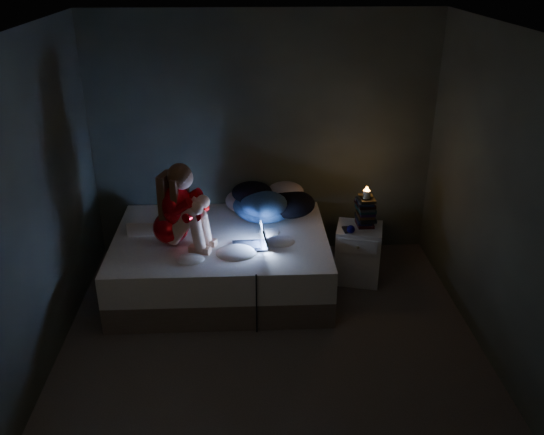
{
  "coord_description": "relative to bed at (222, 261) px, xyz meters",
  "views": [
    {
      "loc": [
        -0.18,
        -3.9,
        3.1
      ],
      "look_at": [
        0.05,
        1.0,
        0.8
      ],
      "focal_mm": 37.86,
      "sensor_mm": 36.0,
      "label": 1
    }
  ],
  "objects": [
    {
      "name": "wall_back",
      "position": [
        0.45,
        0.81,
        1.02
      ],
      "size": [
        3.6,
        0.02,
        2.6
      ],
      "primitive_type": "cube",
      "color": "#2D2F2C",
      "rests_on": "ground"
    },
    {
      "name": "floor",
      "position": [
        0.45,
        -1.1,
        -0.29
      ],
      "size": [
        3.6,
        3.8,
        0.02
      ],
      "primitive_type": "cube",
      "color": "#3F3935",
      "rests_on": "ground"
    },
    {
      "name": "ceiling",
      "position": [
        0.45,
        -1.1,
        2.33
      ],
      "size": [
        3.6,
        3.8,
        0.02
      ],
      "primitive_type": "cube",
      "color": "silver",
      "rests_on": "ground"
    },
    {
      "name": "laptop",
      "position": [
        0.28,
        -0.25,
        0.4
      ],
      "size": [
        0.34,
        0.25,
        0.23
      ],
      "primitive_type": null,
      "rotation": [
        0.0,
        0.0,
        0.05
      ],
      "color": "black",
      "rests_on": "bed"
    },
    {
      "name": "phone",
      "position": [
        1.26,
        -0.02,
        0.31
      ],
      "size": [
        0.11,
        0.15,
        0.01
      ],
      "primitive_type": "cube",
      "rotation": [
        0.0,
        0.0,
        0.32
      ],
      "color": "black",
      "rests_on": "nightstand"
    },
    {
      "name": "wall_right",
      "position": [
        2.26,
        -1.1,
        1.02
      ],
      "size": [
        0.02,
        3.8,
        2.6
      ],
      "primitive_type": "cube",
      "color": "#2D2F2C",
      "rests_on": "ground"
    },
    {
      "name": "candle",
      "position": [
        1.44,
        0.13,
        0.62
      ],
      "size": [
        0.07,
        0.07,
        0.08
      ],
      "primitive_type": "cylinder",
      "color": "beige",
      "rests_on": "book_stack"
    },
    {
      "name": "nightstand",
      "position": [
        1.38,
        0.08,
        0.01
      ],
      "size": [
        0.52,
        0.49,
        0.59
      ],
      "primitive_type": "cube",
      "rotation": [
        0.0,
        0.0,
        -0.24
      ],
      "color": "silver",
      "rests_on": "ground"
    },
    {
      "name": "wall_front",
      "position": [
        0.45,
        -3.01,
        1.02
      ],
      "size": [
        3.6,
        0.02,
        2.6
      ],
      "primitive_type": "cube",
      "color": "#2D2F2C",
      "rests_on": "ground"
    },
    {
      "name": "woman",
      "position": [
        -0.45,
        -0.16,
        0.7
      ],
      "size": [
        0.59,
        0.48,
        0.82
      ],
      "primitive_type": null,
      "rotation": [
        0.0,
        0.0,
        -0.32
      ],
      "color": "#9E0307",
      "rests_on": "bed"
    },
    {
      "name": "book_stack",
      "position": [
        1.44,
        0.13,
        0.45
      ],
      "size": [
        0.19,
        0.25,
        0.28
      ],
      "primitive_type": null,
      "color": "black",
      "rests_on": "nightstand"
    },
    {
      "name": "clothes_pile",
      "position": [
        0.44,
        0.39,
        0.49
      ],
      "size": [
        0.83,
        0.76,
        0.41
      ],
      "primitive_type": null,
      "rotation": [
        0.0,
        0.0,
        -0.38
      ],
      "color": "navy",
      "rests_on": "bed"
    },
    {
      "name": "wall_left",
      "position": [
        -1.36,
        -1.1,
        1.02
      ],
      "size": [
        0.02,
        3.8,
        2.6
      ],
      "primitive_type": "cube",
      "color": "#2D2F2C",
      "rests_on": "ground"
    },
    {
      "name": "pillow",
      "position": [
        -0.67,
        0.2,
        0.35
      ],
      "size": [
        0.47,
        0.33,
        0.14
      ],
      "primitive_type": "cube",
      "color": "white",
      "rests_on": "bed"
    },
    {
      "name": "bed",
      "position": [
        0.0,
        0.0,
        0.0
      ],
      "size": [
        2.07,
        1.55,
        0.57
      ],
      "primitive_type": null,
      "color": "silver",
      "rests_on": "ground"
    },
    {
      "name": "blue_orb",
      "position": [
        1.3,
        -0.07,
        0.35
      ],
      "size": [
        0.08,
        0.08,
        0.08
      ],
      "primitive_type": "sphere",
      "color": "#0A075C",
      "rests_on": "nightstand"
    }
  ]
}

